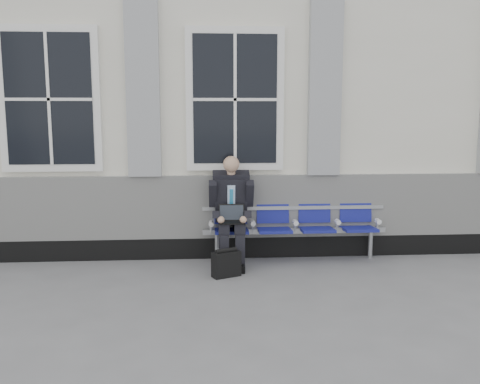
{
  "coord_description": "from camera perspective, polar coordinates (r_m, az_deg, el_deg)",
  "views": [
    {
      "loc": [
        -0.09,
        -6.0,
        2.13
      ],
      "look_at": [
        0.38,
        0.9,
        1.05
      ],
      "focal_mm": 40.0,
      "sensor_mm": 36.0,
      "label": 1
    }
  ],
  "objects": [
    {
      "name": "bench",
      "position": [
        7.6,
        5.84,
        -3.13
      ],
      "size": [
        2.6,
        0.47,
        0.91
      ],
      "color": "#9EA0A3",
      "rests_on": "ground"
    },
    {
      "name": "ground",
      "position": [
        6.37,
        -2.94,
        -10.65
      ],
      "size": [
        70.0,
        70.0,
        0.0
      ],
      "primitive_type": "plane",
      "color": "slate",
      "rests_on": "ground"
    },
    {
      "name": "briefcase",
      "position": [
        6.88,
        -1.48,
        -7.64
      ],
      "size": [
        0.39,
        0.29,
        0.37
      ],
      "color": "black",
      "rests_on": "ground"
    },
    {
      "name": "businessman",
      "position": [
        7.31,
        -0.93,
        -1.57
      ],
      "size": [
        0.62,
        0.83,
        1.5
      ],
      "color": "black",
      "rests_on": "ground"
    },
    {
      "name": "station_building",
      "position": [
        9.47,
        -3.53,
        9.45
      ],
      "size": [
        14.4,
        4.4,
        4.49
      ],
      "color": "white",
      "rests_on": "ground"
    }
  ]
}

